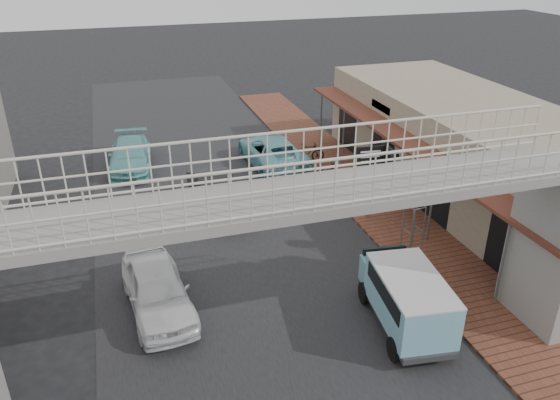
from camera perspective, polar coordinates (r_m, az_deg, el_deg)
ground at (r=17.98m, az=-2.54°, el=-9.24°), size 120.00×120.00×0.00m
road_strip at (r=17.98m, az=-2.54°, el=-9.23°), size 10.00×60.00×0.01m
sidewalk at (r=22.51m, az=11.58°, el=-1.90°), size 3.00×40.00×0.10m
shophouse_row at (r=24.83m, az=20.04°, el=4.66°), size 7.20×18.00×4.00m
footbridge at (r=13.03m, az=1.83°, el=-7.47°), size 16.40×2.40×6.34m
white_hatchback at (r=17.05m, az=-12.70°, el=-9.11°), size 2.16×4.50×1.48m
dark_sedan at (r=22.78m, az=-6.56°, el=0.71°), size 1.95×4.50×1.44m
angkot_curb at (r=27.09m, az=-0.78°, el=5.09°), size 2.71×5.37×1.45m
angkot_far at (r=27.73m, az=-15.41°, el=4.54°), size 2.41×4.89×1.37m
angkot_van at (r=16.13m, az=13.16°, el=-9.55°), size 2.15×3.94×1.84m
motorcycle_near at (r=25.35m, az=4.69°, el=3.05°), size 1.77×1.01×0.88m
motorcycle_far at (r=27.30m, az=2.93°, el=4.95°), size 1.74×0.70×1.01m
street_clock at (r=18.79m, az=14.06°, el=0.01°), size 0.70×0.59×2.75m
arrow_sign at (r=21.64m, az=11.40°, el=4.43°), size 1.84×1.18×3.11m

